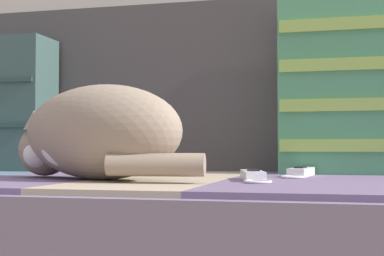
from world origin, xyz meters
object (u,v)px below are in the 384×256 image
at_px(game_remote_near, 301,172).
at_px(game_remote_far, 253,176).
at_px(sleeping_cat, 93,135).
at_px(throw_pillow_striped, 378,86).

height_order(game_remote_near, game_remote_far, same).
bearing_deg(sleeping_cat, game_remote_near, 31.10).
distance_m(throw_pillow_striped, game_remote_far, 0.46).
relative_size(sleeping_cat, game_remote_near, 2.24).
xyz_separation_m(throw_pillow_striped, game_remote_far, (-0.24, -0.34, -0.20)).
xyz_separation_m(sleeping_cat, game_remote_far, (0.30, 0.04, -0.08)).
bearing_deg(throw_pillow_striped, sleeping_cat, -145.18).
distance_m(throw_pillow_striped, sleeping_cat, 0.68).
xyz_separation_m(game_remote_near, game_remote_far, (-0.08, -0.19, 0.00)).
relative_size(throw_pillow_striped, game_remote_near, 2.35).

